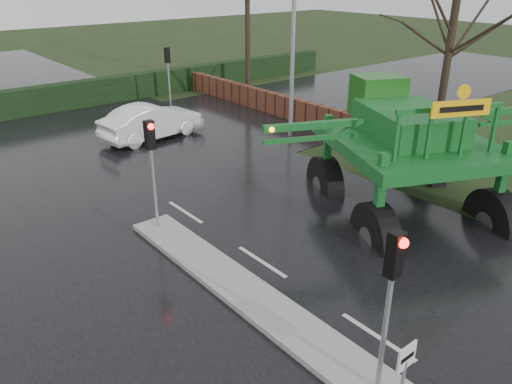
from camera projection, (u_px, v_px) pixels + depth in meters
ground at (377, 337)px, 11.04m from camera, size 140.00×140.00×0.00m
road_main at (156, 194)px, 18.11m from camera, size 14.00×80.00×0.02m
road_cross at (90, 151)px, 22.35m from camera, size 80.00×12.00×0.02m
median_island at (247, 294)px, 12.38m from camera, size 1.20×10.00×0.16m
hedge_row at (31, 101)px, 27.69m from camera, size 44.00×0.90×1.50m
brick_wall at (268, 102)px, 28.17m from camera, size 0.40×20.00×1.20m
keep_left_sign at (405, 366)px, 8.80m from camera, size 0.50×0.07×1.35m
traffic_signal_near at (392, 280)px, 8.52m from camera, size 0.26×0.33×3.52m
traffic_signal_mid at (151, 152)px, 14.53m from camera, size 0.26×0.33×3.52m
traffic_signal_far at (168, 64)px, 27.88m from camera, size 0.26×0.33×3.52m
street_light_right at (289, 6)px, 21.81m from camera, size 3.85×0.30×10.00m
tree_right_near at (452, 31)px, 19.81m from camera, size 5.60×5.60×9.64m
crop_sprayer at (380, 151)px, 14.20m from camera, size 9.43×7.82×5.76m
white_sedan at (153, 138)px, 24.03m from camera, size 5.15×2.27×1.65m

